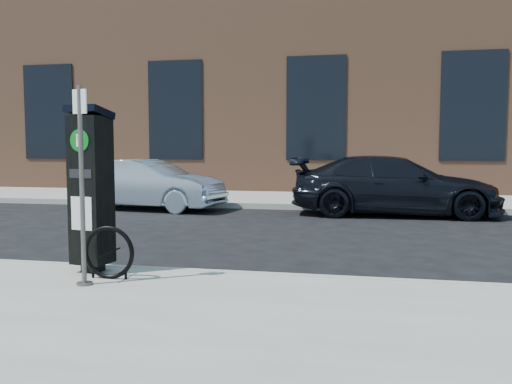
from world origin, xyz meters
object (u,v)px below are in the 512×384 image
(car_dark, at_px, (394,185))
(bike_rack, at_px, (109,253))
(parking_kiosk, at_px, (91,187))
(sign_pole, at_px, (82,187))
(car_silver, at_px, (148,185))

(car_dark, bearing_deg, bike_rack, 154.20)
(parking_kiosk, bearing_deg, sign_pole, -59.82)
(parking_kiosk, relative_size, car_dark, 0.40)
(car_silver, relative_size, car_dark, 0.81)
(sign_pole, xyz_separation_m, car_dark, (3.77, 8.38, -0.52))
(bike_rack, relative_size, car_dark, 0.13)
(car_silver, bearing_deg, bike_rack, -152.55)
(bike_rack, xyz_separation_m, car_dark, (3.62, 8.06, 0.28))
(sign_pole, bearing_deg, parking_kiosk, 126.41)
(sign_pole, distance_m, car_silver, 8.68)
(sign_pole, distance_m, car_dark, 9.20)
(sign_pole, relative_size, bike_rack, 3.50)
(car_silver, bearing_deg, car_dark, -81.00)
(parking_kiosk, distance_m, bike_rack, 0.89)
(bike_rack, bearing_deg, sign_pole, -114.85)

